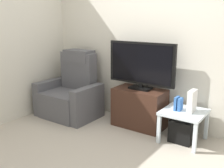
{
  "coord_description": "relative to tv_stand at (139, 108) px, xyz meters",
  "views": [
    {
      "loc": [
        1.77,
        -2.5,
        1.62
      ],
      "look_at": [
        -0.32,
        0.5,
        0.7
      ],
      "focal_mm": 42.97,
      "sensor_mm": 36.0,
      "label": 1
    }
  ],
  "objects": [
    {
      "name": "tv_stand",
      "position": [
        0.0,
        0.0,
        0.0
      ],
      "size": [
        0.76,
        0.42,
        0.58
      ],
      "color": "#3D2319",
      "rests_on": "ground"
    },
    {
      "name": "subwoofer_box",
      "position": [
        0.72,
        -0.1,
        -0.14
      ],
      "size": [
        0.3,
        0.3,
        0.3
      ],
      "primitive_type": "cube",
      "color": "black",
      "rests_on": "ground"
    },
    {
      "name": "book_middle",
      "position": [
        0.67,
        -0.12,
        0.21
      ],
      "size": [
        0.04,
        0.11,
        0.17
      ],
      "primitive_type": "cube",
      "color": "#3366B2",
      "rests_on": "side_table"
    },
    {
      "name": "television",
      "position": [
        0.0,
        0.02,
        0.65
      ],
      "size": [
        1.05,
        0.2,
        0.69
      ],
      "color": "black",
      "rests_on": "tv_stand"
    },
    {
      "name": "wall_back",
      "position": [
        0.07,
        0.27,
        1.01
      ],
      "size": [
        6.4,
        0.06,
        2.6
      ],
      "primitive_type": "cube",
      "color": "beige",
      "rests_on": "ground"
    },
    {
      "name": "book_leftmost",
      "position": [
        0.62,
        -0.12,
        0.22
      ],
      "size": [
        0.03,
        0.13,
        0.18
      ],
      "primitive_type": "cube",
      "color": "#3366B2",
      "rests_on": "side_table"
    },
    {
      "name": "wall_side",
      "position": [
        -1.81,
        -0.86,
        1.01
      ],
      "size": [
        0.06,
        4.48,
        2.6
      ],
      "primitive_type": "cube",
      "color": "beige",
      "rests_on": "ground"
    },
    {
      "name": "game_console",
      "position": [
        0.81,
        -0.09,
        0.28
      ],
      "size": [
        0.07,
        0.2,
        0.29
      ],
      "primitive_type": "cube",
      "color": "white",
      "rests_on": "side_table"
    },
    {
      "name": "side_table",
      "position": [
        0.72,
        -0.1,
        0.07
      ],
      "size": [
        0.54,
        0.54,
        0.42
      ],
      "color": "silver",
      "rests_on": "ground"
    },
    {
      "name": "ground_plane",
      "position": [
        0.07,
        -0.86,
        -0.29
      ],
      "size": [
        6.4,
        6.4,
        0.0
      ],
      "primitive_type": "plane",
      "color": "#B2A899"
    },
    {
      "name": "recliner_armchair",
      "position": [
        -1.18,
        -0.22,
        0.08
      ],
      "size": [
        0.98,
        0.78,
        1.08
      ],
      "rotation": [
        0.0,
        0.0,
        0.1
      ],
      "color": "#515156",
      "rests_on": "ground"
    }
  ]
}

